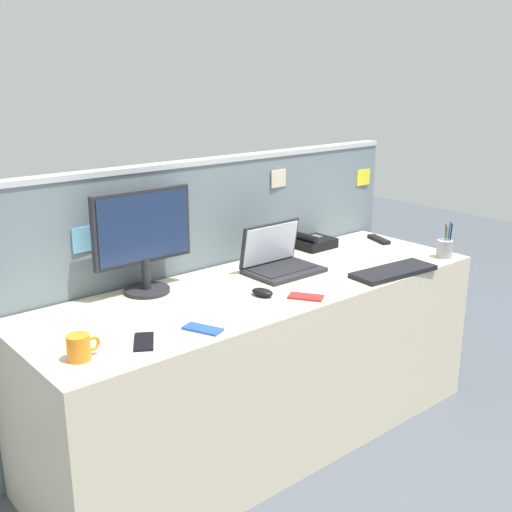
{
  "coord_description": "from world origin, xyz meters",
  "views": [
    {
      "loc": [
        -1.71,
        -1.97,
        1.66
      ],
      "look_at": [
        0.0,
        0.05,
        0.88
      ],
      "focal_mm": 44.25,
      "sensor_mm": 36.0,
      "label": 1
    }
  ],
  "objects_px": {
    "desktop_monitor": "(143,235)",
    "keyboard_main": "(394,271)",
    "cell_phone_blue_case": "(203,329)",
    "desk_phone": "(314,242)",
    "pen_cup": "(445,248)",
    "cell_phone_black_slab": "(144,342)",
    "tv_remote": "(379,239)",
    "laptop": "(278,260)",
    "cell_phone_red_case": "(306,297)",
    "computer_mouse_right_hand": "(262,292)",
    "coffee_mug": "(79,347)"
  },
  "relations": [
    {
      "from": "desk_phone",
      "to": "keyboard_main",
      "type": "xyz_separation_m",
      "value": [
        -0.03,
        -0.55,
        -0.02
      ]
    },
    {
      "from": "keyboard_main",
      "to": "cell_phone_black_slab",
      "type": "height_order",
      "value": "keyboard_main"
    },
    {
      "from": "keyboard_main",
      "to": "cell_phone_red_case",
      "type": "bearing_deg",
      "value": -178.27
    },
    {
      "from": "keyboard_main",
      "to": "coffee_mug",
      "type": "distance_m",
      "value": 1.5
    },
    {
      "from": "pen_cup",
      "to": "computer_mouse_right_hand",
      "type": "bearing_deg",
      "value": 171.2
    },
    {
      "from": "desktop_monitor",
      "to": "coffee_mug",
      "type": "distance_m",
      "value": 0.69
    },
    {
      "from": "desktop_monitor",
      "to": "keyboard_main",
      "type": "height_order",
      "value": "desktop_monitor"
    },
    {
      "from": "desktop_monitor",
      "to": "coffee_mug",
      "type": "height_order",
      "value": "desktop_monitor"
    },
    {
      "from": "pen_cup",
      "to": "tv_remote",
      "type": "relative_size",
      "value": 1.08
    },
    {
      "from": "tv_remote",
      "to": "cell_phone_blue_case",
      "type": "bearing_deg",
      "value": -146.71
    },
    {
      "from": "desktop_monitor",
      "to": "desk_phone",
      "type": "distance_m",
      "value": 1.05
    },
    {
      "from": "pen_cup",
      "to": "cell_phone_blue_case",
      "type": "distance_m",
      "value": 1.46
    },
    {
      "from": "laptop",
      "to": "cell_phone_black_slab",
      "type": "relative_size",
      "value": 2.29
    },
    {
      "from": "computer_mouse_right_hand",
      "to": "coffee_mug",
      "type": "bearing_deg",
      "value": 172.19
    },
    {
      "from": "computer_mouse_right_hand",
      "to": "cell_phone_black_slab",
      "type": "xyz_separation_m",
      "value": [
        -0.62,
        -0.09,
        -0.01
      ]
    },
    {
      "from": "keyboard_main",
      "to": "cell_phone_blue_case",
      "type": "relative_size",
      "value": 2.97
    },
    {
      "from": "desktop_monitor",
      "to": "pen_cup",
      "type": "height_order",
      "value": "desktop_monitor"
    },
    {
      "from": "laptop",
      "to": "desktop_monitor",
      "type": "bearing_deg",
      "value": 166.46
    },
    {
      "from": "desktop_monitor",
      "to": "desk_phone",
      "type": "height_order",
      "value": "desktop_monitor"
    },
    {
      "from": "keyboard_main",
      "to": "cell_phone_black_slab",
      "type": "distance_m",
      "value": 1.28
    },
    {
      "from": "computer_mouse_right_hand",
      "to": "coffee_mug",
      "type": "height_order",
      "value": "coffee_mug"
    },
    {
      "from": "cell_phone_blue_case",
      "to": "coffee_mug",
      "type": "bearing_deg",
      "value": 149.71
    },
    {
      "from": "tv_remote",
      "to": "coffee_mug",
      "type": "xyz_separation_m",
      "value": [
        -1.9,
        -0.32,
        0.03
      ]
    },
    {
      "from": "cell_phone_black_slab",
      "to": "desktop_monitor",
      "type": "bearing_deg",
      "value": 90.23
    },
    {
      "from": "laptop",
      "to": "tv_remote",
      "type": "xyz_separation_m",
      "value": [
        0.78,
        0.04,
        -0.04
      ]
    },
    {
      "from": "coffee_mug",
      "to": "pen_cup",
      "type": "bearing_deg",
      "value": -2.84
    },
    {
      "from": "desktop_monitor",
      "to": "cell_phone_red_case",
      "type": "height_order",
      "value": "desktop_monitor"
    },
    {
      "from": "desktop_monitor",
      "to": "tv_remote",
      "type": "height_order",
      "value": "desktop_monitor"
    },
    {
      "from": "desktop_monitor",
      "to": "cell_phone_black_slab",
      "type": "xyz_separation_m",
      "value": [
        -0.28,
        -0.45,
        -0.24
      ]
    },
    {
      "from": "desktop_monitor",
      "to": "cell_phone_red_case",
      "type": "xyz_separation_m",
      "value": [
        0.46,
        -0.49,
        -0.24
      ]
    },
    {
      "from": "keyboard_main",
      "to": "tv_remote",
      "type": "relative_size",
      "value": 2.51
    },
    {
      "from": "keyboard_main",
      "to": "cell_phone_blue_case",
      "type": "bearing_deg",
      "value": -176.65
    },
    {
      "from": "desktop_monitor",
      "to": "laptop",
      "type": "height_order",
      "value": "desktop_monitor"
    },
    {
      "from": "desk_phone",
      "to": "cell_phone_blue_case",
      "type": "distance_m",
      "value": 1.2
    },
    {
      "from": "desk_phone",
      "to": "coffee_mug",
      "type": "bearing_deg",
      "value": -163.54
    },
    {
      "from": "computer_mouse_right_hand",
      "to": "cell_phone_red_case",
      "type": "distance_m",
      "value": 0.18
    },
    {
      "from": "desktop_monitor",
      "to": "coffee_mug",
      "type": "relative_size",
      "value": 3.89
    },
    {
      "from": "desk_phone",
      "to": "pen_cup",
      "type": "xyz_separation_m",
      "value": [
        0.37,
        -0.55,
        0.02
      ]
    },
    {
      "from": "desk_phone",
      "to": "cell_phone_black_slab",
      "type": "distance_m",
      "value": 1.39
    },
    {
      "from": "pen_cup",
      "to": "coffee_mug",
      "type": "distance_m",
      "value": 1.91
    },
    {
      "from": "cell_phone_black_slab",
      "to": "desk_phone",
      "type": "bearing_deg",
      "value": 51.75
    },
    {
      "from": "desk_phone",
      "to": "cell_phone_red_case",
      "type": "height_order",
      "value": "desk_phone"
    },
    {
      "from": "desktop_monitor",
      "to": "keyboard_main",
      "type": "xyz_separation_m",
      "value": [
        1.0,
        -0.52,
        -0.24
      ]
    },
    {
      "from": "cell_phone_blue_case",
      "to": "tv_remote",
      "type": "relative_size",
      "value": 0.85
    },
    {
      "from": "laptop",
      "to": "desk_phone",
      "type": "xyz_separation_m",
      "value": [
        0.41,
        0.17,
        -0.02
      ]
    },
    {
      "from": "cell_phone_black_slab",
      "to": "cell_phone_red_case",
      "type": "bearing_deg",
      "value": 28.5
    },
    {
      "from": "desk_phone",
      "to": "coffee_mug",
      "type": "xyz_separation_m",
      "value": [
        -1.53,
        -0.45,
        0.01
      ]
    },
    {
      "from": "cell_phone_red_case",
      "to": "desktop_monitor",
      "type": "bearing_deg",
      "value": 100.69
    },
    {
      "from": "desk_phone",
      "to": "coffee_mug",
      "type": "relative_size",
      "value": 1.67
    },
    {
      "from": "desktop_monitor",
      "to": "cell_phone_blue_case",
      "type": "height_order",
      "value": "desktop_monitor"
    }
  ]
}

